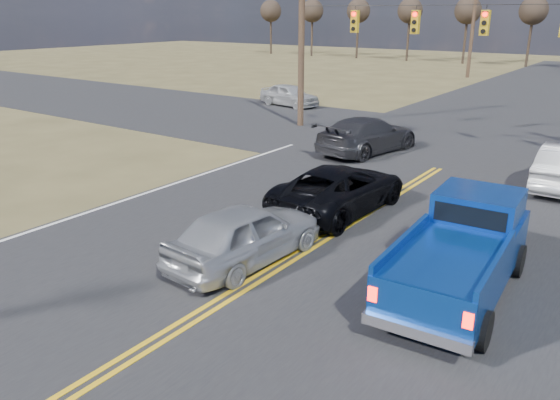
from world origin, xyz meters
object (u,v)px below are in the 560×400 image
Objects in this scene: pickup_truck at (461,252)px; cross_car_west at (289,95)px; silver_suv at (245,233)px; dgrey_car_queue at (368,135)px; black_suv at (340,188)px.

pickup_truck reaches higher than cross_car_west.
dgrey_car_queue is (-2.62, 11.51, 0.03)m from silver_suv.
dgrey_car_queue reaches higher than silver_suv.
pickup_truck reaches higher than dgrey_car_queue.
pickup_truck is at bearing 149.35° from black_suv.
silver_suv reaches higher than black_suv.
silver_suv is 1.03× the size of cross_car_west.
silver_suv is 0.82× the size of dgrey_car_queue.
pickup_truck is 1.06× the size of black_suv.
black_suv is 1.21× the size of cross_car_west.
pickup_truck is 12.44m from dgrey_car_queue.
cross_car_west is (-9.68, 8.12, -0.05)m from dgrey_car_queue.
black_suv is at bearing -86.67° from silver_suv.
silver_suv is 0.86× the size of black_suv.
cross_car_west is at bearing 129.58° from pickup_truck.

